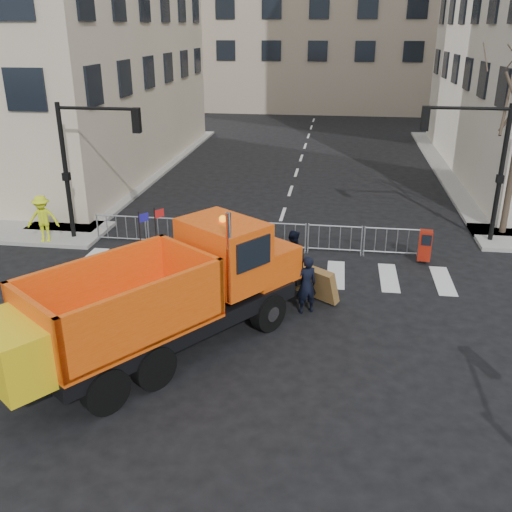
# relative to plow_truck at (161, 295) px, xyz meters

# --- Properties ---
(ground) EXTENTS (120.00, 120.00, 0.00)m
(ground) POSITION_rel_plow_truck_xyz_m (1.88, 0.29, -1.69)
(ground) COLOR black
(ground) RESTS_ON ground
(sidewalk_back) EXTENTS (64.00, 5.00, 0.15)m
(sidewalk_back) POSITION_rel_plow_truck_xyz_m (1.88, 8.79, -1.62)
(sidewalk_back) COLOR gray
(sidewalk_back) RESTS_ON ground
(traffic_light_left) EXTENTS (0.18, 0.18, 5.40)m
(traffic_light_left) POSITION_rel_plow_truck_xyz_m (-6.12, 7.79, 1.01)
(traffic_light_left) COLOR black
(traffic_light_left) RESTS_ON ground
(traffic_light_right) EXTENTS (0.18, 0.18, 5.40)m
(traffic_light_right) POSITION_rel_plow_truck_xyz_m (10.38, 9.79, 1.01)
(traffic_light_right) COLOR black
(traffic_light_right) RESTS_ON ground
(crowd_barriers) EXTENTS (12.60, 0.60, 1.10)m
(crowd_barriers) POSITION_rel_plow_truck_xyz_m (1.13, 7.89, -1.14)
(crowd_barriers) COLOR #9EA0A5
(crowd_barriers) RESTS_ON ground
(plow_truck) EXTENTS (7.95, 9.42, 3.81)m
(plow_truck) POSITION_rel_plow_truck_xyz_m (0.00, 0.00, 0.00)
(plow_truck) COLOR black
(plow_truck) RESTS_ON ground
(cop_a) EXTENTS (0.78, 0.69, 1.80)m
(cop_a) POSITION_rel_plow_truck_xyz_m (3.51, 2.87, -0.79)
(cop_a) COLOR black
(cop_a) RESTS_ON ground
(cop_b) EXTENTS (1.05, 0.96, 1.75)m
(cop_b) POSITION_rel_plow_truck_xyz_m (2.91, 5.21, -0.82)
(cop_b) COLOR black
(cop_b) RESTS_ON ground
(cop_c) EXTENTS (0.69, 1.10, 1.75)m
(cop_c) POSITION_rel_plow_truck_xyz_m (2.20, 3.81, -0.82)
(cop_c) COLOR black
(cop_c) RESTS_ON ground
(worker) EXTENTS (1.33, 0.96, 1.85)m
(worker) POSITION_rel_plow_truck_xyz_m (-6.96, 7.09, -0.62)
(worker) COLOR #DCF11C
(worker) RESTS_ON sidewalk_back
(newspaper_box) EXTENTS (0.50, 0.45, 1.10)m
(newspaper_box) POSITION_rel_plow_truck_xyz_m (7.50, 7.25, -0.99)
(newspaper_box) COLOR maroon
(newspaper_box) RESTS_ON sidewalk_back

